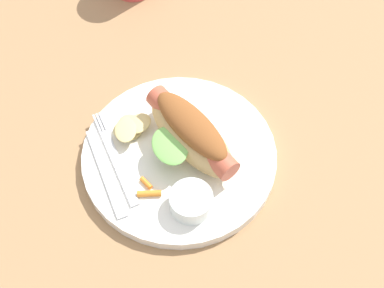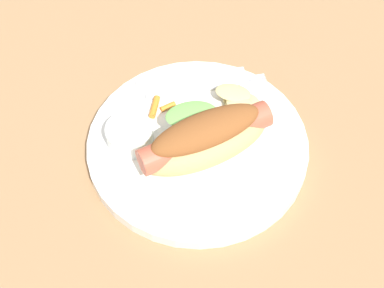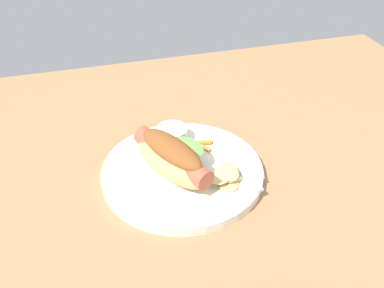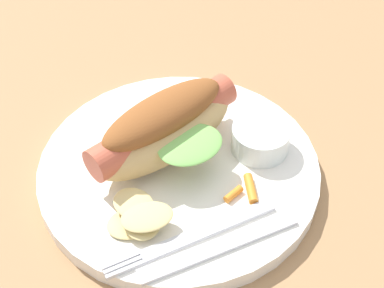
{
  "view_description": "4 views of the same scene",
  "coord_description": "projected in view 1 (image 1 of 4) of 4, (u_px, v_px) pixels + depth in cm",
  "views": [
    {
      "loc": [
        -3.79,
        -40.79,
        67.83
      ],
      "look_at": [
        5.1,
        -2.22,
        5.61
      ],
      "focal_mm": 54.78,
      "sensor_mm": 36.0,
      "label": 1
    },
    {
      "loc": [
        43.89,
        -1.81,
        56.9
      ],
      "look_at": [
        5.42,
        -1.5,
        3.61
      ],
      "focal_mm": 54.68,
      "sensor_mm": 36.0,
      "label": 2
    },
    {
      "loc": [
        16.31,
        49.51,
        44.88
      ],
      "look_at": [
        2.12,
        -0.61,
        6.24
      ],
      "focal_mm": 39.31,
      "sensor_mm": 36.0,
      "label": 3
    },
    {
      "loc": [
        -30.83,
        7.87,
        39.54
      ],
      "look_at": [
        3.83,
        -2.14,
        3.65
      ],
      "focal_mm": 52.65,
      "sensor_mm": 36.0,
      "label": 4
    }
  ],
  "objects": [
    {
      "name": "carrot_garnish",
      "position": [
        148.0,
        190.0,
        0.74
      ],
      "size": [
        3.16,
        3.3,
        0.8
      ],
      "color": "orange",
      "rests_on": "plate"
    },
    {
      "name": "hot_dog",
      "position": [
        191.0,
        132.0,
        0.76
      ],
      "size": [
        12.05,
        16.38,
        6.31
      ],
      "rotation": [
        0.0,
        0.0,
        2.02
      ],
      "color": "tan",
      "rests_on": "plate"
    },
    {
      "name": "plate",
      "position": [
        179.0,
        157.0,
        0.78
      ],
      "size": [
        25.99,
        25.99,
        1.6
      ],
      "primitive_type": "cylinder",
      "color": "white",
      "rests_on": "ground_plane"
    },
    {
      "name": "ground_plane",
      "position": [
        152.0,
        163.0,
        0.8
      ],
      "size": [
        120.0,
        90.0,
        1.8
      ],
      "primitive_type": "cube",
      "color": "#9E754C"
    },
    {
      "name": "knife",
      "position": [
        106.0,
        172.0,
        0.76
      ],
      "size": [
        3.53,
        14.0,
        0.36
      ],
      "primitive_type": "cube",
      "rotation": [
        0.0,
        0.0,
        1.73
      ],
      "color": "silver",
      "rests_on": "plate"
    },
    {
      "name": "chips_pile",
      "position": [
        130.0,
        128.0,
        0.79
      ],
      "size": [
        6.22,
        5.74,
        2.01
      ],
      "color": "#D8C17A",
      "rests_on": "plate"
    },
    {
      "name": "fork",
      "position": [
        116.0,
        160.0,
        0.77
      ],
      "size": [
        4.01,
        15.28,
        0.4
      ],
      "rotation": [
        0.0,
        0.0,
        1.76
      ],
      "color": "silver",
      "rests_on": "plate"
    },
    {
      "name": "sauce_ramekin",
      "position": [
        191.0,
        201.0,
        0.72
      ],
      "size": [
        5.45,
        5.45,
        2.49
      ],
      "primitive_type": "cylinder",
      "color": "white",
      "rests_on": "plate"
    }
  ]
}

